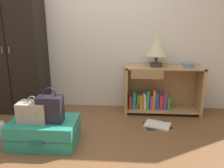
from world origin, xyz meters
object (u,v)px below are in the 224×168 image
object	(u,v)px
suitcase_large	(45,132)
bottle	(3,130)
bowl	(188,65)
bookshelf	(159,91)
train_case	(33,112)
handbag	(50,109)
wardrobe	(14,48)
table_lamp	(157,48)
open_book_on_floor	(157,125)

from	to	relation	value
suitcase_large	bottle	bearing A→B (deg)	173.26
bowl	suitcase_large	distance (m)	2.09
bottle	bookshelf	bearing A→B (deg)	26.05
train_case	bottle	world-z (taller)	train_case
handbag	bottle	world-z (taller)	handbag
wardrobe	bottle	distance (m)	1.24
bottle	suitcase_large	bearing A→B (deg)	-6.74
wardrobe	bowl	size ratio (longest dim) A/B	11.77
bowl	bookshelf	bearing A→B (deg)	176.10
bookshelf	table_lamp	world-z (taller)	table_lamp
bookshelf	handbag	world-z (taller)	bookshelf
open_book_on_floor	bowl	bearing A→B (deg)	45.49
table_lamp	bookshelf	bearing A→B (deg)	6.90
bowl	bottle	bearing A→B (deg)	-158.31
suitcase_large	handbag	bearing A→B (deg)	-14.29
train_case	suitcase_large	bearing A→B (deg)	17.75
table_lamp	handbag	xyz separation A→B (m)	(-1.22, -1.01, -0.54)
wardrobe	suitcase_large	world-z (taller)	wardrobe
train_case	open_book_on_floor	bearing A→B (deg)	21.27
wardrobe	bowl	bearing A→B (deg)	0.60
train_case	bowl	bearing A→B (deg)	28.34
bookshelf	table_lamp	distance (m)	0.64
bottle	open_book_on_floor	xyz separation A→B (m)	(1.84, 0.46, -0.09)
wardrobe	bookshelf	size ratio (longest dim) A/B	1.72
train_case	handbag	distance (m)	0.19
bowl	bottle	world-z (taller)	bowl
wardrobe	handbag	size ratio (longest dim) A/B	4.94
suitcase_large	bowl	bearing A→B (deg)	28.86
table_lamp	wardrobe	bearing A→B (deg)	-178.80
table_lamp	train_case	xyz separation A→B (m)	(-1.41, -1.01, -0.58)
bowl	open_book_on_floor	size ratio (longest dim) A/B	0.42
table_lamp	train_case	distance (m)	1.83
bowl	suitcase_large	size ratio (longest dim) A/B	0.22
open_book_on_floor	wardrobe	bearing A→B (deg)	168.30
bookshelf	handbag	bearing A→B (deg)	-141.73
bookshelf	bottle	bearing A→B (deg)	-153.95
wardrobe	table_lamp	size ratio (longest dim) A/B	4.63
suitcase_large	handbag	xyz separation A→B (m)	(0.09, -0.02, 0.29)
suitcase_large	train_case	distance (m)	0.27
bottle	open_book_on_floor	distance (m)	1.89
table_lamp	bottle	xyz separation A→B (m)	(-1.84, -0.92, -0.87)
bowl	bottle	distance (m)	2.53
wardrobe	bottle	world-z (taller)	wardrobe
table_lamp	bottle	distance (m)	2.23
wardrobe	suitcase_large	xyz separation A→B (m)	(0.73, -0.94, -0.81)
table_lamp	suitcase_large	world-z (taller)	table_lamp
bookshelf	bowl	bearing A→B (deg)	-3.90
bottle	bowl	bearing A→B (deg)	21.69
table_lamp	handbag	distance (m)	1.67
open_book_on_floor	bookshelf	bearing A→B (deg)	81.73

